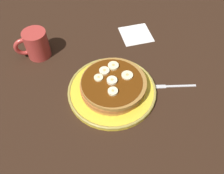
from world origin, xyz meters
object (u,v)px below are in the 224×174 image
at_px(banana_slice_1, 113,66).
at_px(banana_slice_4, 99,78).
at_px(coffee_mug, 36,44).
at_px(plate, 112,90).
at_px(banana_slice_5, 127,75).
at_px(pancake_stack, 113,85).
at_px(banana_slice_2, 104,71).
at_px(banana_slice_0, 112,82).
at_px(banana_slice_3, 113,91).
at_px(fork, 173,86).
at_px(napkin, 136,34).

relative_size(banana_slice_1, banana_slice_4, 1.23).
relative_size(banana_slice_1, coffee_mug, 0.29).
relative_size(plate, banana_slice_5, 7.86).
height_order(pancake_stack, banana_slice_2, banana_slice_2).
distance_m(banana_slice_5, coffee_mug, 0.33).
bearing_deg(plate, banana_slice_4, -35.04).
xyz_separation_m(banana_slice_2, coffee_mug, (0.18, -0.19, -0.00)).
bearing_deg(coffee_mug, banana_slice_5, 136.47).
relative_size(banana_slice_0, banana_slice_4, 1.16).
relative_size(banana_slice_3, banana_slice_5, 0.83).
relative_size(banana_slice_4, banana_slice_5, 0.78).
bearing_deg(plate, banana_slice_1, -112.28).
xyz_separation_m(pancake_stack, fork, (-0.19, 0.04, -0.03)).
height_order(banana_slice_2, banana_slice_4, banana_slice_2).
bearing_deg(plate, banana_slice_5, -172.85).
relative_size(pancake_stack, banana_slice_5, 5.81).
relative_size(banana_slice_3, banana_slice_4, 1.07).
bearing_deg(banana_slice_3, plate, -104.90).
bearing_deg(banana_slice_5, banana_slice_1, -60.40).
bearing_deg(banana_slice_2, banana_slice_4, 39.62).
bearing_deg(banana_slice_4, fork, 164.09).
relative_size(banana_slice_0, banana_slice_2, 0.99).
relative_size(plate, fork, 2.12).
height_order(banana_slice_2, napkin, banana_slice_2).
distance_m(banana_slice_0, banana_slice_5, 0.05).
height_order(banana_slice_4, banana_slice_5, same).
distance_m(banana_slice_4, fork, 0.24).
bearing_deg(banana_slice_1, banana_slice_2, 18.36).
distance_m(banana_slice_0, coffee_mug, 0.30).
relative_size(banana_slice_4, fork, 0.21).
height_order(banana_slice_0, banana_slice_4, banana_slice_0).
distance_m(banana_slice_2, fork, 0.22).
bearing_deg(banana_slice_3, banana_slice_4, -68.87).
xyz_separation_m(coffee_mug, fork, (-0.38, 0.27, -0.05)).
bearing_deg(napkin, pancake_stack, 53.39).
bearing_deg(pancake_stack, banana_slice_1, -110.74).
relative_size(plate, banana_slice_2, 8.66).
relative_size(pancake_stack, banana_slice_1, 6.10).
distance_m(plate, banana_slice_5, 0.07).
distance_m(coffee_mug, napkin, 0.36).
xyz_separation_m(pancake_stack, banana_slice_4, (0.04, -0.02, 0.02)).
xyz_separation_m(plate, banana_slice_4, (0.03, -0.02, 0.05)).
distance_m(pancake_stack, napkin, 0.28).
distance_m(banana_slice_1, banana_slice_5, 0.06).
bearing_deg(banana_slice_1, napkin, -130.53).
distance_m(plate, banana_slice_0, 0.05).
relative_size(banana_slice_5, napkin, 0.31).
height_order(banana_slice_0, napkin, banana_slice_0).
relative_size(banana_slice_4, napkin, 0.24).
bearing_deg(banana_slice_1, banana_slice_5, 119.60).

